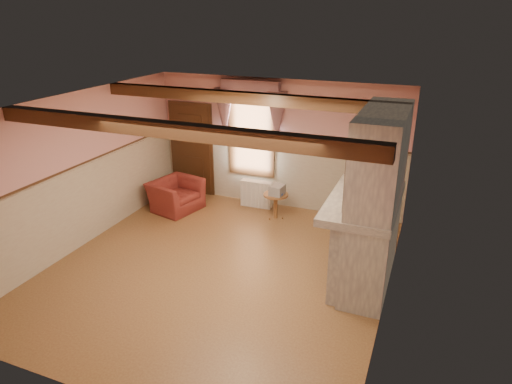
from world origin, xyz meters
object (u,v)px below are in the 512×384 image
at_px(armchair, 176,195).
at_px(side_table, 276,206).
at_px(oil_lamp, 371,177).
at_px(bowl, 365,194).
at_px(mantel_clock, 373,175).
at_px(radiator, 257,194).

height_order(armchair, side_table, armchair).
bearing_deg(oil_lamp, bowl, -90.00).
bearing_deg(mantel_clock, radiator, 153.73).
height_order(bowl, oil_lamp, oil_lamp).
bearing_deg(mantel_clock, side_table, 156.61).
bearing_deg(armchair, bowl, -92.74).
bearing_deg(oil_lamp, radiator, 150.58).
bearing_deg(armchair, radiator, -49.37).
relative_size(armchair, side_table, 1.86).
distance_m(side_table, oil_lamp, 2.62).
bearing_deg(bowl, radiator, 142.00).
xyz_separation_m(side_table, bowl, (2.02, -1.63, 1.19)).
height_order(armchair, radiator, armchair).
xyz_separation_m(armchair, side_table, (2.19, 0.38, -0.06)).
relative_size(radiator, oil_lamp, 2.50).
bearing_deg(oil_lamp, mantel_clock, 90.00).
relative_size(side_table, oil_lamp, 1.96).
distance_m(side_table, mantel_clock, 2.53).
xyz_separation_m(armchair, bowl, (4.21, -1.25, 1.13)).
height_order(armchair, mantel_clock, mantel_clock).
relative_size(mantel_clock, oil_lamp, 0.86).
xyz_separation_m(radiator, bowl, (2.62, -2.05, 1.16)).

